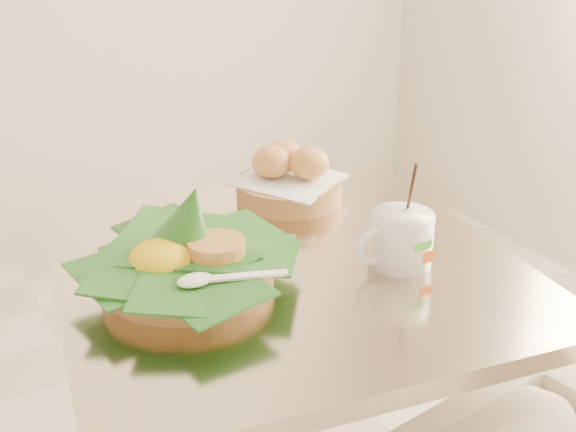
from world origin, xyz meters
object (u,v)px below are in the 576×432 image
cafe_table (286,378)px  coffee_mug (400,238)px  rice_basket (186,256)px  bread_basket (289,178)px

cafe_table → coffee_mug: bearing=-31.5°
coffee_mug → rice_basket: bearing=161.0°
rice_basket → bread_basket: (0.29, 0.21, -0.00)m
cafe_table → bread_basket: bearing=60.1°
coffee_mug → cafe_table: bearing=148.5°
bread_basket → coffee_mug: coffee_mug is taller
cafe_table → coffee_mug: (0.15, -0.09, 0.27)m
rice_basket → bread_basket: 0.36m
rice_basket → coffee_mug: bearing=-19.0°
cafe_table → coffee_mug: 0.32m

